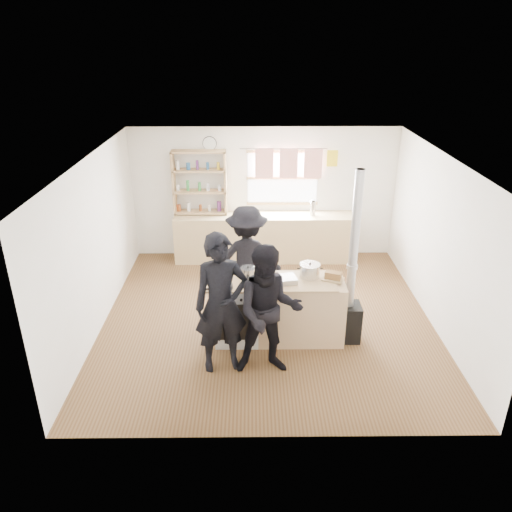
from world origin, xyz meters
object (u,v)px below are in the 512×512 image
(stockpot_stove, at_px, (248,273))
(flue_heater, at_px, (349,299))
(thermos, at_px, (313,208))
(bread_board, at_px, (333,277))
(roast_tray, at_px, (283,279))
(skillet_greens, at_px, (223,286))
(person_near_right, at_px, (269,312))
(cooking_island, at_px, (279,310))
(stockpot_counter, at_px, (310,270))
(person_near_left, at_px, (221,304))
(person_far, at_px, (247,259))

(stockpot_stove, distance_m, flue_heater, 1.47)
(thermos, relative_size, bread_board, 0.83)
(roast_tray, distance_m, stockpot_stove, 0.51)
(skillet_greens, distance_m, roast_tray, 0.84)
(roast_tray, relative_size, person_near_right, 0.22)
(cooking_island, distance_m, bread_board, 0.90)
(skillet_greens, height_order, stockpot_stove, stockpot_stove)
(cooking_island, distance_m, skillet_greens, 0.94)
(skillet_greens, height_order, person_near_right, person_near_right)
(thermos, bearing_deg, stockpot_counter, -97.37)
(roast_tray, distance_m, bread_board, 0.69)
(roast_tray, height_order, stockpot_counter, stockpot_counter)
(stockpot_stove, height_order, bread_board, stockpot_stove)
(stockpot_counter, distance_m, person_near_left, 1.43)
(stockpot_counter, relative_size, bread_board, 0.86)
(person_near_right, xyz_separation_m, person_far, (-0.28, 1.62, -0.02))
(person_far, bearing_deg, roast_tray, 116.50)
(thermos, distance_m, roast_tray, 2.91)
(cooking_island, xyz_separation_m, bread_board, (0.74, 0.01, 0.51))
(stockpot_stove, bearing_deg, person_far, 91.64)
(roast_tray, bearing_deg, stockpot_counter, 23.71)
(bread_board, bearing_deg, person_far, 144.27)
(skillet_greens, bearing_deg, bread_board, 8.52)
(bread_board, bearing_deg, stockpot_stove, 175.98)
(person_near_left, height_order, person_far, person_near_left)
(skillet_greens, bearing_deg, roast_tray, 11.30)
(stockpot_counter, bearing_deg, cooking_island, -164.74)
(stockpot_stove, relative_size, person_far, 0.13)
(person_far, bearing_deg, bread_board, 142.05)
(stockpot_stove, relative_size, flue_heater, 0.09)
(skillet_greens, bearing_deg, flue_heater, 6.05)
(stockpot_counter, xyz_separation_m, person_near_right, (-0.60, -0.86, -0.15))
(skillet_greens, height_order, bread_board, bread_board)
(cooking_island, bearing_deg, stockpot_stove, 167.66)
(thermos, xyz_separation_m, cooking_island, (-0.77, -2.77, -0.57))
(thermos, height_order, flue_heater, flue_heater)
(thermos, relative_size, person_near_right, 0.16)
(thermos, relative_size, stockpot_counter, 0.96)
(stockpot_stove, bearing_deg, bread_board, -4.02)
(person_near_left, relative_size, person_near_right, 1.07)
(roast_tray, xyz_separation_m, person_near_left, (-0.82, -0.61, -0.03))
(stockpot_counter, relative_size, person_near_right, 0.17)
(thermos, bearing_deg, stockpot_stove, -114.24)
(stockpot_counter, bearing_deg, bread_board, -18.30)
(skillet_greens, distance_m, person_near_right, 0.81)
(stockpot_counter, distance_m, person_far, 1.18)
(flue_heater, relative_size, person_near_right, 1.43)
(skillet_greens, relative_size, person_far, 0.21)
(roast_tray, bearing_deg, flue_heater, 1.33)
(cooking_island, bearing_deg, person_near_left, -139.24)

